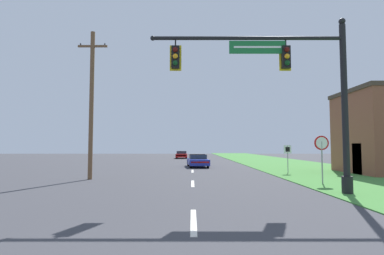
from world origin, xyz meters
The scene contains 8 objects.
grass_verge_right centered at (10.50, 30.00, 0.02)m, with size 10.00×110.00×0.04m.
road_center_line centered at (0.00, 22.00, 0.01)m, with size 0.16×34.80×0.01m.
signal_mast centered at (4.36, 10.46, 4.50)m, with size 8.44×0.47×7.44m.
car_ahead centered at (0.51, 27.13, 0.60)m, with size 2.18×4.69×1.19m.
far_car centered at (-1.76, 47.99, 0.61)m, with size 1.82×4.62×1.19m.
stop_sign centered at (6.79, 13.71, 1.86)m, with size 0.76×0.07×2.50m.
route_sign_post centered at (6.98, 19.93, 1.53)m, with size 0.55×0.06×2.03m.
utility_pole_near centered at (-6.18, 16.06, 4.69)m, with size 1.80×0.26×9.06m.
Camera 1 is at (-0.04, -2.05, 1.98)m, focal length 28.00 mm.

